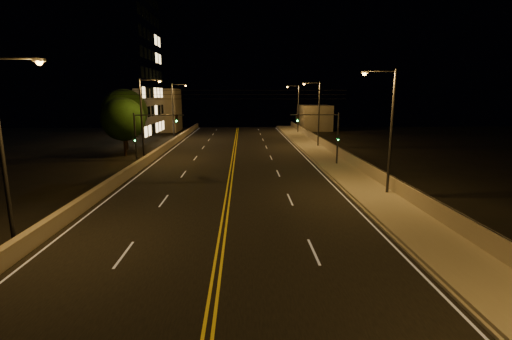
{
  "coord_description": "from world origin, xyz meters",
  "views": [
    {
      "loc": [
        1.14,
        -6.01,
        7.4
      ],
      "look_at": [
        2.0,
        18.0,
        2.5
      ],
      "focal_mm": 26.0,
      "sensor_mm": 36.0,
      "label": 1
    }
  ],
  "objects_px": {
    "streetlight_5": "(144,114)",
    "traffic_signal_left": "(146,133)",
    "streetlight_6": "(175,108)",
    "streetlight_1": "(388,125)",
    "streetlight_3": "(297,106)",
    "building_tower": "(75,65)",
    "tree_0": "(123,119)",
    "traffic_signal_right": "(328,132)",
    "tree_1": "(125,112)",
    "streetlight_2": "(317,110)",
    "streetlight_4": "(6,141)"
  },
  "relations": [
    {
      "from": "streetlight_5",
      "to": "traffic_signal_left",
      "type": "bearing_deg",
      "value": -74.66
    },
    {
      "from": "streetlight_5",
      "to": "streetlight_6",
      "type": "height_order",
      "value": "same"
    },
    {
      "from": "streetlight_1",
      "to": "streetlight_3",
      "type": "relative_size",
      "value": 1.0
    },
    {
      "from": "building_tower",
      "to": "tree_0",
      "type": "bearing_deg",
      "value": -52.77
    },
    {
      "from": "traffic_signal_left",
      "to": "tree_0",
      "type": "xyz_separation_m",
      "value": [
        -4.59,
        7.69,
        0.88
      ]
    },
    {
      "from": "streetlight_1",
      "to": "traffic_signal_right",
      "type": "distance_m",
      "value": 12.03
    },
    {
      "from": "streetlight_1",
      "to": "streetlight_3",
      "type": "height_order",
      "value": "same"
    },
    {
      "from": "streetlight_3",
      "to": "tree_0",
      "type": "xyz_separation_m",
      "value": [
        -24.85,
        -25.61,
        -0.83
      ]
    },
    {
      "from": "streetlight_3",
      "to": "tree_1",
      "type": "height_order",
      "value": "streetlight_3"
    },
    {
      "from": "streetlight_3",
      "to": "streetlight_2",
      "type": "bearing_deg",
      "value": -90.0
    },
    {
      "from": "streetlight_1",
      "to": "traffic_signal_right",
      "type": "xyz_separation_m",
      "value": [
        -1.58,
        11.8,
        -1.71
      ]
    },
    {
      "from": "streetlight_1",
      "to": "tree_1",
      "type": "bearing_deg",
      "value": 136.77
    },
    {
      "from": "streetlight_1",
      "to": "building_tower",
      "type": "height_order",
      "value": "building_tower"
    },
    {
      "from": "traffic_signal_left",
      "to": "tree_1",
      "type": "height_order",
      "value": "tree_1"
    },
    {
      "from": "streetlight_4",
      "to": "streetlight_5",
      "type": "bearing_deg",
      "value": 90.0
    },
    {
      "from": "streetlight_1",
      "to": "tree_0",
      "type": "bearing_deg",
      "value": 141.89
    },
    {
      "from": "streetlight_1",
      "to": "streetlight_4",
      "type": "height_order",
      "value": "same"
    },
    {
      "from": "streetlight_6",
      "to": "building_tower",
      "type": "height_order",
      "value": "building_tower"
    },
    {
      "from": "traffic_signal_left",
      "to": "streetlight_5",
      "type": "bearing_deg",
      "value": 105.34
    },
    {
      "from": "streetlight_3",
      "to": "traffic_signal_left",
      "type": "bearing_deg",
      "value": -121.32
    },
    {
      "from": "streetlight_1",
      "to": "streetlight_2",
      "type": "bearing_deg",
      "value": 90.0
    },
    {
      "from": "traffic_signal_left",
      "to": "tree_1",
      "type": "bearing_deg",
      "value": 114.92
    },
    {
      "from": "streetlight_3",
      "to": "tree_0",
      "type": "bearing_deg",
      "value": -134.14
    },
    {
      "from": "streetlight_4",
      "to": "traffic_signal_right",
      "type": "distance_m",
      "value": 28.5
    },
    {
      "from": "streetlight_4",
      "to": "tree_0",
      "type": "height_order",
      "value": "streetlight_4"
    },
    {
      "from": "streetlight_1",
      "to": "streetlight_2",
      "type": "relative_size",
      "value": 1.0
    },
    {
      "from": "streetlight_3",
      "to": "traffic_signal_right",
      "type": "bearing_deg",
      "value": -92.72
    },
    {
      "from": "streetlight_2",
      "to": "streetlight_4",
      "type": "distance_m",
      "value": 40.39
    },
    {
      "from": "streetlight_4",
      "to": "building_tower",
      "type": "relative_size",
      "value": 0.36
    },
    {
      "from": "streetlight_6",
      "to": "building_tower",
      "type": "bearing_deg",
      "value": -179.49
    },
    {
      "from": "streetlight_5",
      "to": "building_tower",
      "type": "xyz_separation_m",
      "value": [
        -15.26,
        18.98,
        6.73
      ]
    },
    {
      "from": "streetlight_3",
      "to": "traffic_signal_right",
      "type": "distance_m",
      "value": 33.38
    },
    {
      "from": "streetlight_2",
      "to": "tree_1",
      "type": "relative_size",
      "value": 1.12
    },
    {
      "from": "traffic_signal_right",
      "to": "building_tower",
      "type": "distance_m",
      "value": 42.98
    },
    {
      "from": "traffic_signal_left",
      "to": "streetlight_3",
      "type": "bearing_deg",
      "value": 58.68
    },
    {
      "from": "streetlight_4",
      "to": "tree_0",
      "type": "bearing_deg",
      "value": 96.92
    },
    {
      "from": "streetlight_5",
      "to": "traffic_signal_right",
      "type": "distance_m",
      "value": 20.4
    },
    {
      "from": "streetlight_5",
      "to": "streetlight_4",
      "type": "bearing_deg",
      "value": -90.0
    },
    {
      "from": "streetlight_4",
      "to": "streetlight_6",
      "type": "xyz_separation_m",
      "value": [
        0.0,
        43.79,
        0.0
      ]
    },
    {
      "from": "streetlight_3",
      "to": "streetlight_4",
      "type": "bearing_deg",
      "value": -111.78
    },
    {
      "from": "streetlight_2",
      "to": "streetlight_6",
      "type": "height_order",
      "value": "same"
    },
    {
      "from": "traffic_signal_right",
      "to": "traffic_signal_left",
      "type": "xyz_separation_m",
      "value": [
        -18.68,
        0.0,
        0.0
      ]
    },
    {
      "from": "tree_0",
      "to": "streetlight_6",
      "type": "bearing_deg",
      "value": 77.79
    },
    {
      "from": "streetlight_2",
      "to": "traffic_signal_left",
      "type": "xyz_separation_m",
      "value": [
        -20.26,
        -13.86,
        -1.71
      ]
    },
    {
      "from": "streetlight_6",
      "to": "streetlight_3",
      "type": "bearing_deg",
      "value": 24.72
    },
    {
      "from": "streetlight_6",
      "to": "traffic_signal_left",
      "type": "xyz_separation_m",
      "value": [
        1.18,
        -23.42,
        -1.71
      ]
    },
    {
      "from": "traffic_signal_left",
      "to": "streetlight_6",
      "type": "bearing_deg",
      "value": 92.89
    },
    {
      "from": "traffic_signal_left",
      "to": "streetlight_4",
      "type": "bearing_deg",
      "value": -93.32
    },
    {
      "from": "streetlight_1",
      "to": "streetlight_3",
      "type": "xyz_separation_m",
      "value": [
        0.0,
        45.1,
        0.0
      ]
    },
    {
      "from": "streetlight_3",
      "to": "tree_0",
      "type": "distance_m",
      "value": 35.69
    }
  ]
}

